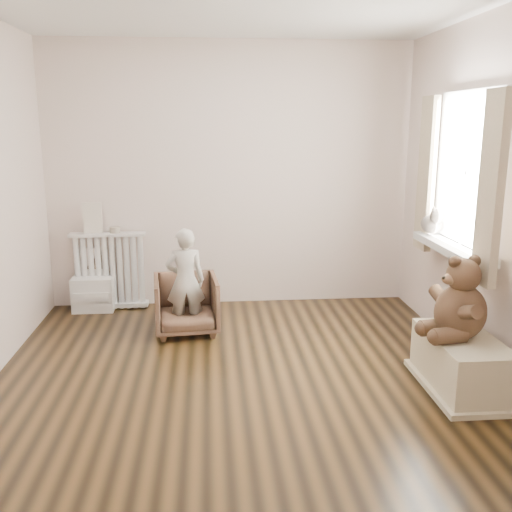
{
  "coord_description": "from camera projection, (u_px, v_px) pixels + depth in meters",
  "views": [
    {
      "loc": [
        -0.21,
        -3.89,
        1.82
      ],
      "look_at": [
        0.15,
        0.45,
        0.8
      ],
      "focal_mm": 40.0,
      "sensor_mm": 36.0,
      "label": 1
    }
  ],
  "objects": [
    {
      "name": "armchair",
      "position": [
        186.0,
        304.0,
        5.03
      ],
      "size": [
        0.6,
        0.61,
        0.51
      ],
      "primitive_type": "imported",
      "rotation": [
        0.0,
        0.0,
        0.09
      ],
      "color": "#4F3625",
      "rests_on": "floor"
    },
    {
      "name": "window_sill",
      "position": [
        452.0,
        248.0,
        4.44
      ],
      "size": [
        0.22,
        1.1,
        0.06
      ],
      "primitive_type": "cube",
      "color": "silver",
      "rests_on": "right_wall"
    },
    {
      "name": "front_wall",
      "position": [
        266.0,
        264.0,
        2.17
      ],
      "size": [
        3.6,
        0.02,
        2.6
      ],
      "primitive_type": "cube",
      "color": "silver",
      "rests_on": "ground"
    },
    {
      "name": "child",
      "position": [
        185.0,
        281.0,
        4.93
      ],
      "size": [
        0.36,
        0.25,
        0.93
      ],
      "primitive_type": "imported",
      "rotation": [
        0.0,
        0.0,
        3.24
      ],
      "color": "beige",
      "rests_on": "armchair"
    },
    {
      "name": "teddy_bear",
      "position": [
        462.0,
        297.0,
        3.86
      ],
      "size": [
        0.51,
        0.42,
        0.57
      ],
      "primitive_type": null,
      "rotation": [
        0.0,
        0.0,
        0.15
      ],
      "color": "#3C2819",
      "rests_on": "toy_bench"
    },
    {
      "name": "right_wall",
      "position": [
        492.0,
        198.0,
        4.06
      ],
      "size": [
        0.02,
        3.6,
        2.6
      ],
      "primitive_type": "cube",
      "color": "silver",
      "rests_on": "ground"
    },
    {
      "name": "paper_doll",
      "position": [
        92.0,
        218.0,
        5.52
      ],
      "size": [
        0.18,
        0.02,
        0.3
      ],
      "primitive_type": "cube",
      "color": "beige",
      "rests_on": "radiator"
    },
    {
      "name": "toy_vanity",
      "position": [
        93.0,
        283.0,
        5.64
      ],
      "size": [
        0.4,
        0.28,
        0.62
      ],
      "primitive_type": "cube",
      "color": "silver",
      "rests_on": "floor"
    },
    {
      "name": "radiator",
      "position": [
        109.0,
        271.0,
        5.65
      ],
      "size": [
        0.73,
        0.14,
        0.77
      ],
      "primitive_type": "cube",
      "color": "silver",
      "rests_on": "floor"
    },
    {
      "name": "curtain_right",
      "position": [
        426.0,
        174.0,
        4.87
      ],
      "size": [
        0.06,
        0.26,
        1.3
      ],
      "primitive_type": "cube",
      "color": "#BFB08F",
      "rests_on": "right_wall"
    },
    {
      "name": "tin_a",
      "position": [
        115.0,
        230.0,
        5.57
      ],
      "size": [
        0.1,
        0.1,
        0.06
      ],
      "primitive_type": "cylinder",
      "color": "#A59E8C",
      "rests_on": "radiator"
    },
    {
      "name": "plush_cat",
      "position": [
        432.0,
        223.0,
        4.8
      ],
      "size": [
        0.19,
        0.3,
        0.24
      ],
      "primitive_type": null,
      "rotation": [
        0.0,
        0.0,
        -0.07
      ],
      "color": "#6A605A",
      "rests_on": "window_sill"
    },
    {
      "name": "floor",
      "position": [
        241.0,
        375.0,
        4.21
      ],
      "size": [
        3.6,
        3.6,
        0.01
      ],
      "primitive_type": "cube",
      "color": "black",
      "rests_on": "ground"
    },
    {
      "name": "back_wall",
      "position": [
        230.0,
        176.0,
        5.66
      ],
      "size": [
        3.6,
        0.02,
        2.6
      ],
      "primitive_type": "cube",
      "color": "silver",
      "rests_on": "ground"
    },
    {
      "name": "window",
      "position": [
        469.0,
        173.0,
        4.31
      ],
      "size": [
        0.03,
        0.9,
        1.1
      ],
      "primitive_type": "cube",
      "color": "white",
      "rests_on": "right_wall"
    },
    {
      "name": "toy_bench",
      "position": [
        461.0,
        362.0,
        3.96
      ],
      "size": [
        0.43,
        0.81,
        0.38
      ],
      "primitive_type": "cube",
      "color": "beige",
      "rests_on": "floor"
    },
    {
      "name": "curtain_left",
      "position": [
        491.0,
        190.0,
        3.77
      ],
      "size": [
        0.06,
        0.26,
        1.3
      ],
      "primitive_type": "cube",
      "color": "#BFB08F",
      "rests_on": "right_wall"
    }
  ]
}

